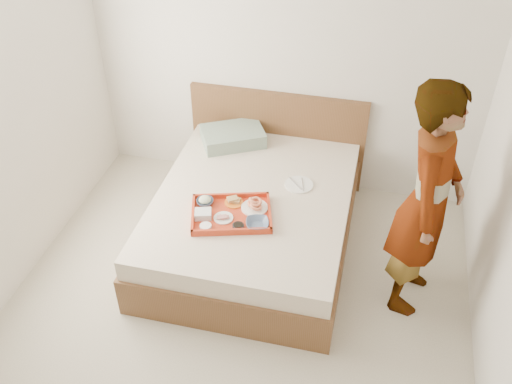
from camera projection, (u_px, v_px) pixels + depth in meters
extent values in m
cube|color=beige|center=(227.00, 335.00, 4.19)|extent=(3.50, 4.00, 0.01)
cube|color=silver|center=(285.00, 56.00, 4.91)|extent=(3.50, 0.01, 2.60)
cube|color=brown|center=(253.00, 220.00, 4.80)|extent=(1.65, 2.00, 0.53)
cube|color=brown|center=(277.00, 138.00, 5.41)|extent=(1.65, 0.06, 0.95)
cube|color=gray|center=(233.00, 136.00, 5.21)|extent=(0.66, 0.59, 0.13)
cube|color=red|center=(231.00, 213.00, 4.41)|extent=(0.71, 0.60, 0.06)
cylinder|color=white|center=(255.00, 208.00, 4.48)|extent=(0.26, 0.26, 0.01)
imported|color=navy|center=(257.00, 224.00, 4.31)|extent=(0.21, 0.21, 0.04)
cylinder|color=black|center=(238.00, 227.00, 4.29)|extent=(0.11, 0.11, 0.03)
cylinder|color=white|center=(223.00, 218.00, 4.38)|extent=(0.19, 0.19, 0.01)
cylinder|color=orange|center=(234.00, 203.00, 4.53)|extent=(0.18, 0.18, 0.01)
imported|color=navy|center=(205.00, 202.00, 4.51)|extent=(0.17, 0.17, 0.04)
cube|color=silver|center=(203.00, 214.00, 4.38)|extent=(0.15, 0.14, 0.06)
cylinder|color=white|center=(206.00, 227.00, 4.29)|extent=(0.11, 0.11, 0.03)
cylinder|color=white|center=(299.00, 185.00, 4.74)|extent=(0.31, 0.31, 0.01)
imported|color=silver|center=(427.00, 202.00, 3.95)|extent=(0.56, 0.75, 1.85)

